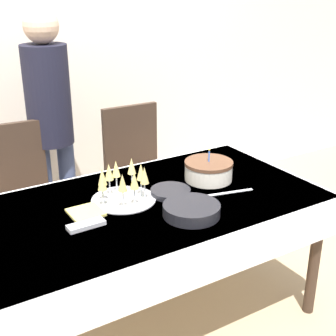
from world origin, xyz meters
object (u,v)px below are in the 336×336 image
Objects in this scene: birthday_cake at (209,170)px; plate_stack_main at (191,210)px; plate_stack_dessert at (171,192)px; champagne_tray at (123,183)px; dining_chair_far_right at (138,171)px; dining_chair_far_left at (20,198)px; person_standing at (50,114)px.

birthday_cake reaches higher than plate_stack_main.
birthday_cake is at bearing 10.91° from plate_stack_dessert.
dining_chair_far_right is at bearing 57.28° from champagne_tray.
dining_chair_far_left and dining_chair_far_right have the same top height.
dining_chair_far_left is at bearing 126.33° from plate_stack_dessert.
dining_chair_far_left is 1.15m from birthday_cake.
plate_stack_main is (0.54, -1.03, 0.22)m from dining_chair_far_left.
dining_chair_far_left is 0.81m from dining_chair_far_right.
dining_chair_far_right is 0.70m from person_standing.
person_standing is at bearing 160.96° from dining_chair_far_right.
plate_stack_main is at bearing -136.42° from birthday_cake.
plate_stack_dessert is (-0.28, -0.05, -0.04)m from birthday_cake.
plate_stack_main is 1.26m from person_standing.
birthday_cake is 0.82× the size of champagne_tray.
dining_chair_far_right is (0.81, 0.00, 0.00)m from dining_chair_far_left.
champagne_tray is 0.92m from person_standing.
person_standing is at bearing 106.87° from plate_stack_dessert.
dining_chair_far_right is at bearing 93.72° from birthday_cake.
dining_chair_far_left is 0.85m from champagne_tray.
plate_stack_dessert is (0.04, 0.25, -0.01)m from plate_stack_main.
champagne_tray reaches higher than plate_stack_main.
dining_chair_far_right is at bearing -19.04° from person_standing.
person_standing is at bearing 101.82° from plate_stack_main.
dining_chair_far_right reaches higher than plate_stack_dessert.
champagne_tray is (0.34, -0.72, 0.29)m from dining_chair_far_left.
dining_chair_far_right is at bearing 0.01° from dining_chair_far_left.
plate_stack_main is at bearing -57.67° from champagne_tray.
dining_chair_far_left is 0.55m from person_standing.
champagne_tray is at bearing 178.82° from birthday_cake.
champagne_tray is at bearing 122.33° from plate_stack_main.
dining_chair_far_left is 3.60× the size of plate_stack_main.
person_standing is at bearing 93.63° from champagne_tray.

